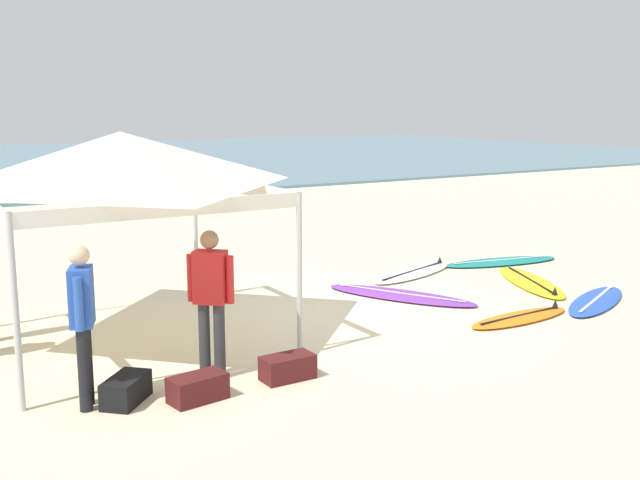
# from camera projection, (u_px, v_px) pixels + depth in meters

# --- Properties ---
(ground_plane) EXTENTS (80.00, 80.00, 0.00)m
(ground_plane) POSITION_uv_depth(u_px,v_px,m) (323.00, 314.00, 11.33)
(ground_plane) COLOR beige
(canopy_tent) EXTENTS (3.40, 3.40, 2.75)m
(canopy_tent) POSITION_uv_depth(u_px,v_px,m) (121.00, 160.00, 9.58)
(canopy_tent) COLOR #B7B7BC
(canopy_tent) RESTS_ON ground
(surfboard_yellow) EXTENTS (1.62, 2.49, 0.19)m
(surfboard_yellow) POSITION_uv_depth(u_px,v_px,m) (531.00, 282.00, 13.21)
(surfboard_yellow) COLOR yellow
(surfboard_yellow) RESTS_ON ground
(surfboard_blue) EXTENTS (2.27, 1.48, 0.19)m
(surfboard_blue) POSITION_uv_depth(u_px,v_px,m) (596.00, 301.00, 11.96)
(surfboard_blue) COLOR blue
(surfboard_blue) RESTS_ON ground
(surfboard_purple) EXTENTS (1.82, 2.63, 0.19)m
(surfboard_purple) POSITION_uv_depth(u_px,v_px,m) (400.00, 295.00, 12.32)
(surfboard_purple) COLOR purple
(surfboard_purple) RESTS_ON ground
(surfboard_teal) EXTENTS (2.59, 1.13, 0.19)m
(surfboard_teal) POSITION_uv_depth(u_px,v_px,m) (501.00, 261.00, 14.93)
(surfboard_teal) COLOR #19847F
(surfboard_teal) RESTS_ON ground
(surfboard_orange) EXTENTS (1.93, 0.61, 0.19)m
(surfboard_orange) POSITION_uv_depth(u_px,v_px,m) (520.00, 317.00, 11.02)
(surfboard_orange) COLOR orange
(surfboard_orange) RESTS_ON ground
(surfboard_white) EXTENTS (2.40, 1.35, 0.19)m
(surfboard_white) POSITION_uv_depth(u_px,v_px,m) (413.00, 272.00, 13.95)
(surfboard_white) COLOR white
(surfboard_white) RESTS_ON ground
(person_red) EXTENTS (0.42, 0.41, 1.71)m
(person_red) POSITION_uv_depth(u_px,v_px,m) (211.00, 294.00, 8.55)
(person_red) COLOR #2D2D33
(person_red) RESTS_ON ground
(person_blue) EXTENTS (0.33, 0.52, 1.71)m
(person_blue) POSITION_uv_depth(u_px,v_px,m) (82.00, 315.00, 7.69)
(person_blue) COLOR black
(person_blue) RESTS_ON ground
(gear_bag_near_tent) EXTENTS (0.60, 0.33, 0.28)m
(gear_bag_near_tent) POSITION_uv_depth(u_px,v_px,m) (288.00, 367.00, 8.64)
(gear_bag_near_tent) COLOR #4C1919
(gear_bag_near_tent) RESTS_ON ground
(gear_bag_by_pole) EXTENTS (0.65, 0.65, 0.28)m
(gear_bag_by_pole) POSITION_uv_depth(u_px,v_px,m) (126.00, 390.00, 7.96)
(gear_bag_by_pole) COLOR black
(gear_bag_by_pole) RESTS_ON ground
(gear_bag_on_sand) EXTENTS (0.64, 0.40, 0.28)m
(gear_bag_on_sand) POSITION_uv_depth(u_px,v_px,m) (198.00, 388.00, 8.01)
(gear_bag_on_sand) COLOR #4C1919
(gear_bag_on_sand) RESTS_ON ground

